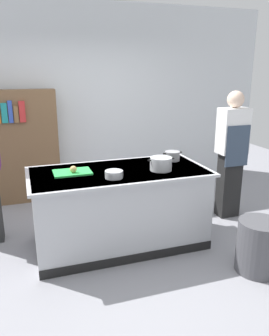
{
  "coord_description": "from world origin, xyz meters",
  "views": [
    {
      "loc": [
        -0.98,
        -3.44,
        1.98
      ],
      "look_at": [
        0.25,
        0.2,
        0.85
      ],
      "focal_mm": 35.96,
      "sensor_mm": 36.0,
      "label": 1
    }
  ],
  "objects_px": {
    "sauce_pan": "(172,156)",
    "trash_bin": "(259,246)",
    "mixing_bowl": "(114,174)",
    "bookshelf": "(21,147)",
    "onion": "(73,169)",
    "person_chef": "(231,152)",
    "stock_pot": "(161,164)"
  },
  "relations": [
    {
      "from": "onion",
      "to": "trash_bin",
      "type": "xyz_separation_m",
      "value": [
        1.67,
        -1.0,
        -0.69
      ]
    },
    {
      "from": "onion",
      "to": "bookshelf",
      "type": "bearing_deg",
      "value": 106.35
    },
    {
      "from": "mixing_bowl",
      "to": "bookshelf",
      "type": "xyz_separation_m",
      "value": [
        -0.9,
        2.04,
        -0.08
      ]
    },
    {
      "from": "sauce_pan",
      "to": "person_chef",
      "type": "bearing_deg",
      "value": 5.82
    },
    {
      "from": "onion",
      "to": "mixing_bowl",
      "type": "height_order",
      "value": "onion"
    },
    {
      "from": "sauce_pan",
      "to": "trash_bin",
      "type": "distance_m",
      "value": 1.43
    },
    {
      "from": "stock_pot",
      "to": "mixing_bowl",
      "type": "bearing_deg",
      "value": -169.57
    },
    {
      "from": "sauce_pan",
      "to": "trash_bin",
      "type": "xyz_separation_m",
      "value": [
        0.43,
        -1.18,
        -0.69
      ]
    },
    {
      "from": "trash_bin",
      "to": "person_chef",
      "type": "xyz_separation_m",
      "value": [
        0.48,
        1.28,
        0.64
      ]
    },
    {
      "from": "stock_pot",
      "to": "bookshelf",
      "type": "bearing_deg",
      "value": 127.23
    },
    {
      "from": "stock_pot",
      "to": "trash_bin",
      "type": "xyz_separation_m",
      "value": [
        0.73,
        -0.84,
        -0.7
      ]
    },
    {
      "from": "onion",
      "to": "sauce_pan",
      "type": "xyz_separation_m",
      "value": [
        1.24,
        0.19,
        -0.0
      ]
    },
    {
      "from": "onion",
      "to": "mixing_bowl",
      "type": "distance_m",
      "value": 0.46
    },
    {
      "from": "onion",
      "to": "bookshelf",
      "type": "relative_size",
      "value": 0.04
    },
    {
      "from": "onion",
      "to": "trash_bin",
      "type": "height_order",
      "value": "onion"
    },
    {
      "from": "trash_bin",
      "to": "bookshelf",
      "type": "xyz_separation_m",
      "value": [
        -2.19,
        2.78,
        0.58
      ]
    },
    {
      "from": "onion",
      "to": "stock_pot",
      "type": "relative_size",
      "value": 0.24
    },
    {
      "from": "onion",
      "to": "sauce_pan",
      "type": "distance_m",
      "value": 1.26
    },
    {
      "from": "onion",
      "to": "mixing_bowl",
      "type": "xyz_separation_m",
      "value": [
        0.38,
        -0.26,
        -0.02
      ]
    },
    {
      "from": "sauce_pan",
      "to": "bookshelf",
      "type": "bearing_deg",
      "value": 137.89
    },
    {
      "from": "stock_pot",
      "to": "person_chef",
      "type": "bearing_deg",
      "value": 19.63
    },
    {
      "from": "trash_bin",
      "to": "person_chef",
      "type": "bearing_deg",
      "value": 69.23
    },
    {
      "from": "sauce_pan",
      "to": "bookshelf",
      "type": "distance_m",
      "value": 2.38
    },
    {
      "from": "stock_pot",
      "to": "trash_bin",
      "type": "bearing_deg",
      "value": -49.34
    },
    {
      "from": "onion",
      "to": "person_chef",
      "type": "xyz_separation_m",
      "value": [
        2.16,
        0.28,
        -0.04
      ]
    },
    {
      "from": "sauce_pan",
      "to": "mixing_bowl",
      "type": "distance_m",
      "value": 0.97
    },
    {
      "from": "person_chef",
      "to": "trash_bin",
      "type": "bearing_deg",
      "value": 173.25
    },
    {
      "from": "onion",
      "to": "mixing_bowl",
      "type": "bearing_deg",
      "value": -34.3
    },
    {
      "from": "sauce_pan",
      "to": "mixing_bowl",
      "type": "xyz_separation_m",
      "value": [
        -0.86,
        -0.44,
        -0.02
      ]
    },
    {
      "from": "person_chef",
      "to": "bookshelf",
      "type": "xyz_separation_m",
      "value": [
        -2.68,
        1.5,
        -0.06
      ]
    },
    {
      "from": "person_chef",
      "to": "mixing_bowl",
      "type": "bearing_deg",
      "value": 120.8
    },
    {
      "from": "trash_bin",
      "to": "bookshelf",
      "type": "relative_size",
      "value": 0.32
    }
  ]
}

